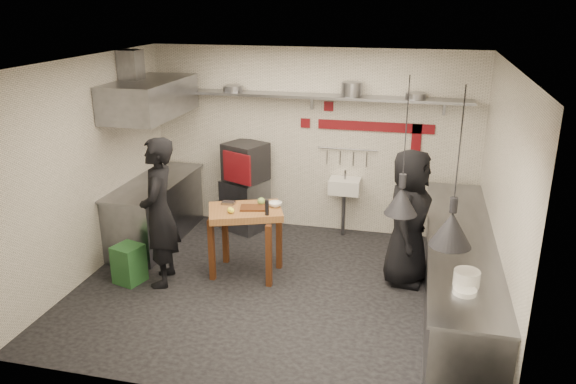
% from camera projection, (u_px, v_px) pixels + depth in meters
% --- Properties ---
extents(floor, '(5.00, 5.00, 0.00)m').
position_uv_depth(floor, '(278.00, 288.00, 7.08)').
color(floor, black).
rests_on(floor, ground).
extents(ceiling, '(5.00, 5.00, 0.00)m').
position_uv_depth(ceiling, '(277.00, 62.00, 6.16)').
color(ceiling, beige).
rests_on(ceiling, floor).
extents(wall_back, '(5.00, 0.04, 2.80)m').
position_uv_depth(wall_back, '(312.00, 141.00, 8.55)').
color(wall_back, beige).
rests_on(wall_back, floor).
extents(wall_front, '(5.00, 0.04, 2.80)m').
position_uv_depth(wall_front, '(214.00, 260.00, 4.69)').
color(wall_front, beige).
rests_on(wall_front, floor).
extents(wall_left, '(0.04, 4.20, 2.80)m').
position_uv_depth(wall_left, '(88.00, 169.00, 7.17)').
color(wall_left, beige).
rests_on(wall_left, floor).
extents(wall_right, '(0.04, 4.20, 2.80)m').
position_uv_depth(wall_right, '(501.00, 200.00, 6.07)').
color(wall_right, beige).
rests_on(wall_right, floor).
extents(red_band_horiz, '(1.70, 0.02, 0.14)m').
position_uv_depth(red_band_horiz, '(375.00, 127.00, 8.23)').
color(red_band_horiz, maroon).
rests_on(red_band_horiz, wall_back).
extents(red_band_vert, '(0.14, 0.02, 1.10)m').
position_uv_depth(red_band_vert, '(415.00, 161.00, 8.25)').
color(red_band_vert, maroon).
rests_on(red_band_vert, wall_back).
extents(red_tile_a, '(0.14, 0.02, 0.14)m').
position_uv_depth(red_tile_a, '(329.00, 106.00, 8.29)').
color(red_tile_a, maroon).
rests_on(red_tile_a, wall_back).
extents(red_tile_b, '(0.14, 0.02, 0.14)m').
position_uv_depth(red_tile_b, '(305.00, 123.00, 8.46)').
color(red_tile_b, maroon).
rests_on(red_tile_b, wall_back).
extents(back_shelf, '(4.60, 0.34, 0.04)m').
position_uv_depth(back_shelf, '(310.00, 96.00, 8.15)').
color(back_shelf, slate).
rests_on(back_shelf, wall_back).
extents(shelf_bracket_left, '(0.04, 0.06, 0.24)m').
position_uv_depth(shelf_bracket_left, '(193.00, 96.00, 8.74)').
color(shelf_bracket_left, slate).
rests_on(shelf_bracket_left, wall_back).
extents(shelf_bracket_mid, '(0.04, 0.06, 0.24)m').
position_uv_depth(shelf_bracket_mid, '(312.00, 101.00, 8.32)').
color(shelf_bracket_mid, slate).
rests_on(shelf_bracket_mid, wall_back).
extents(shelf_bracket_right, '(0.04, 0.06, 0.24)m').
position_uv_depth(shelf_bracket_right, '(444.00, 107.00, 7.90)').
color(shelf_bracket_right, slate).
rests_on(shelf_bracket_right, wall_back).
extents(pan_far_left, '(0.33, 0.33, 0.09)m').
position_uv_depth(pan_far_left, '(234.00, 89.00, 8.38)').
color(pan_far_left, slate).
rests_on(pan_far_left, back_shelf).
extents(pan_mid_left, '(0.31, 0.31, 0.07)m').
position_uv_depth(pan_mid_left, '(231.00, 89.00, 8.40)').
color(pan_mid_left, slate).
rests_on(pan_mid_left, back_shelf).
extents(stock_pot, '(0.37, 0.37, 0.20)m').
position_uv_depth(stock_pot, '(352.00, 89.00, 7.97)').
color(stock_pot, slate).
rests_on(stock_pot, back_shelf).
extents(pan_right, '(0.35, 0.35, 0.08)m').
position_uv_depth(pan_right, '(416.00, 96.00, 7.80)').
color(pan_right, slate).
rests_on(pan_right, back_shelf).
extents(oven_stand, '(0.77, 0.75, 0.80)m').
position_uv_depth(oven_stand, '(245.00, 205.00, 8.80)').
color(oven_stand, slate).
rests_on(oven_stand, floor).
extents(combi_oven, '(0.74, 0.72, 0.58)m').
position_uv_depth(combi_oven, '(246.00, 162.00, 8.60)').
color(combi_oven, black).
rests_on(combi_oven, oven_stand).
extents(oven_door, '(0.49, 0.25, 0.46)m').
position_uv_depth(oven_door, '(237.00, 168.00, 8.28)').
color(oven_door, maroon).
rests_on(oven_door, combi_oven).
extents(oven_glass, '(0.37, 0.18, 0.34)m').
position_uv_depth(oven_glass, '(237.00, 167.00, 8.31)').
color(oven_glass, black).
rests_on(oven_glass, oven_door).
extents(hand_sink, '(0.46, 0.34, 0.22)m').
position_uv_depth(hand_sink, '(345.00, 186.00, 8.47)').
color(hand_sink, silver).
rests_on(hand_sink, wall_back).
extents(sink_tap, '(0.03, 0.03, 0.14)m').
position_uv_depth(sink_tap, '(345.00, 175.00, 8.41)').
color(sink_tap, slate).
rests_on(sink_tap, hand_sink).
extents(sink_drain, '(0.06, 0.06, 0.66)m').
position_uv_depth(sink_drain, '(343.00, 214.00, 8.57)').
color(sink_drain, slate).
rests_on(sink_drain, floor).
extents(utensil_rail, '(0.90, 0.02, 0.02)m').
position_uv_depth(utensil_rail, '(347.00, 149.00, 8.42)').
color(utensil_rail, slate).
rests_on(utensil_rail, wall_back).
extents(counter_right, '(0.70, 3.80, 0.90)m').
position_uv_depth(counter_right, '(458.00, 275.00, 6.46)').
color(counter_right, slate).
rests_on(counter_right, floor).
extents(counter_right_top, '(0.76, 3.90, 0.03)m').
position_uv_depth(counter_right_top, '(462.00, 238.00, 6.31)').
color(counter_right_top, slate).
rests_on(counter_right_top, counter_right).
extents(plate_stack, '(0.30, 0.30, 0.15)m').
position_uv_depth(plate_stack, '(467.00, 278.00, 5.21)').
color(plate_stack, silver).
rests_on(plate_stack, counter_right_top).
extents(small_bowl_right, '(0.26, 0.26, 0.05)m').
position_uv_depth(small_bowl_right, '(465.00, 291.00, 5.09)').
color(small_bowl_right, silver).
rests_on(small_bowl_right, counter_right_top).
extents(counter_left, '(0.70, 1.90, 0.90)m').
position_uv_depth(counter_left, '(156.00, 212.00, 8.37)').
color(counter_left, slate).
rests_on(counter_left, floor).
extents(counter_left_top, '(0.76, 2.00, 0.03)m').
position_uv_depth(counter_left_top, '(154.00, 182.00, 8.22)').
color(counter_left_top, slate).
rests_on(counter_left_top, counter_left).
extents(extractor_hood, '(0.78, 1.60, 0.50)m').
position_uv_depth(extractor_hood, '(150.00, 98.00, 7.80)').
color(extractor_hood, slate).
rests_on(extractor_hood, ceiling).
extents(hood_duct, '(0.28, 0.28, 0.50)m').
position_uv_depth(hood_duct, '(131.00, 68.00, 7.73)').
color(hood_duct, slate).
rests_on(hood_duct, ceiling).
extents(green_bin, '(0.40, 0.40, 0.50)m').
position_uv_depth(green_bin, '(129.00, 264.00, 7.18)').
color(green_bin, '#245928').
rests_on(green_bin, floor).
extents(prep_table, '(1.09, 0.93, 0.92)m').
position_uv_depth(prep_table, '(246.00, 242.00, 7.32)').
color(prep_table, '#926032').
rests_on(prep_table, floor).
extents(cutting_board, '(0.36, 0.29, 0.02)m').
position_uv_depth(cutting_board, '(253.00, 208.00, 7.17)').
color(cutting_board, '#4C2511').
rests_on(cutting_board, prep_table).
extents(pepper_mill, '(0.06, 0.06, 0.20)m').
position_uv_depth(pepper_mill, '(267.00, 207.00, 6.93)').
color(pepper_mill, black).
rests_on(pepper_mill, prep_table).
extents(lemon_a, '(0.09, 0.09, 0.07)m').
position_uv_depth(lemon_a, '(230.00, 210.00, 7.02)').
color(lemon_a, '#FFFA39').
rests_on(lemon_a, prep_table).
extents(lemon_b, '(0.07, 0.07, 0.07)m').
position_uv_depth(lemon_b, '(232.00, 211.00, 7.00)').
color(lemon_b, '#FFFA39').
rests_on(lemon_b, prep_table).
extents(veg_ball, '(0.13, 0.13, 0.10)m').
position_uv_depth(veg_ball, '(261.00, 201.00, 7.28)').
color(veg_ball, olive).
rests_on(veg_ball, prep_table).
extents(steel_tray, '(0.17, 0.12, 0.03)m').
position_uv_depth(steel_tray, '(229.00, 203.00, 7.33)').
color(steel_tray, slate).
rests_on(steel_tray, prep_table).
extents(bowl, '(0.19, 0.19, 0.06)m').
position_uv_depth(bowl, '(275.00, 204.00, 7.24)').
color(bowl, silver).
rests_on(bowl, prep_table).
extents(heat_lamp_near, '(0.42, 0.42, 1.38)m').
position_uv_depth(heat_lamp_near, '(405.00, 147.00, 5.40)').
color(heat_lamp_near, black).
rests_on(heat_lamp_near, ceiling).
extents(heat_lamp_far, '(0.45, 0.45, 1.45)m').
position_uv_depth(heat_lamp_far, '(457.00, 169.00, 4.86)').
color(heat_lamp_far, black).
rests_on(heat_lamp_far, ceiling).
extents(chef_left, '(0.61, 0.78, 1.90)m').
position_uv_depth(chef_left, '(159.00, 213.00, 6.95)').
color(chef_left, black).
rests_on(chef_left, floor).
extents(chef_right, '(0.69, 0.94, 1.76)m').
position_uv_depth(chef_right, '(409.00, 218.00, 6.99)').
color(chef_right, black).
rests_on(chef_right, floor).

